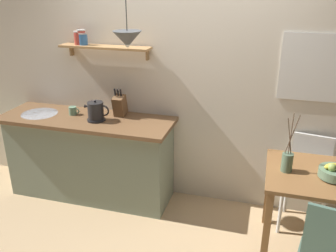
% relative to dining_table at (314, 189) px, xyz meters
% --- Properties ---
extents(ground_plane, '(14.00, 14.00, 0.00)m').
position_rel_dining_table_xyz_m(ground_plane, '(-1.24, 0.01, -0.64)').
color(ground_plane, tan).
extents(back_wall, '(6.80, 0.11, 2.70)m').
position_rel_dining_table_xyz_m(back_wall, '(-1.04, 0.66, 0.71)').
color(back_wall, silver).
rests_on(back_wall, ground_plane).
extents(kitchen_counter, '(1.83, 0.63, 0.92)m').
position_rel_dining_table_xyz_m(kitchen_counter, '(-2.24, 0.33, -0.17)').
color(kitchen_counter, gray).
rests_on(kitchen_counter, ground_plane).
extents(wall_shelf, '(0.94, 0.20, 0.28)m').
position_rel_dining_table_xyz_m(wall_shelf, '(-2.17, 0.50, 1.02)').
color(wall_shelf, tan).
extents(dining_table, '(0.80, 0.76, 0.78)m').
position_rel_dining_table_xyz_m(dining_table, '(0.00, 0.00, 0.00)').
color(dining_table, brown).
rests_on(dining_table, ground_plane).
extents(dining_chair_far, '(0.48, 0.50, 0.89)m').
position_rel_dining_table_xyz_m(dining_chair_far, '(-0.01, 0.43, -0.13)').
color(dining_chair_far, silver).
rests_on(dining_chair_far, ground_plane).
extents(fruit_bowl, '(0.24, 0.24, 0.14)m').
position_rel_dining_table_xyz_m(fruit_bowl, '(0.11, -0.04, 0.20)').
color(fruit_bowl, slate).
rests_on(fruit_bowl, dining_table).
extents(twig_vase, '(0.10, 0.09, 0.50)m').
position_rel_dining_table_xyz_m(twig_vase, '(-0.24, -0.02, 0.23)').
color(twig_vase, '#567056').
rests_on(twig_vase, dining_table).
extents(electric_kettle, '(0.26, 0.18, 0.22)m').
position_rel_dining_table_xyz_m(electric_kettle, '(-2.10, 0.27, 0.38)').
color(electric_kettle, black).
rests_on(electric_kettle, kitchen_counter).
extents(knife_block, '(0.11, 0.17, 0.30)m').
position_rel_dining_table_xyz_m(knife_block, '(-1.92, 0.46, 0.41)').
color(knife_block, brown).
rests_on(knife_block, kitchen_counter).
extents(coffee_mug_by_sink, '(0.12, 0.08, 0.09)m').
position_rel_dining_table_xyz_m(coffee_mug_by_sink, '(-2.41, 0.36, 0.33)').
color(coffee_mug_by_sink, slate).
rests_on(coffee_mug_by_sink, kitchen_counter).
extents(pendant_lamp, '(0.26, 0.26, 0.66)m').
position_rel_dining_table_xyz_m(pendant_lamp, '(-1.70, 0.21, 1.12)').
color(pendant_lamp, black).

